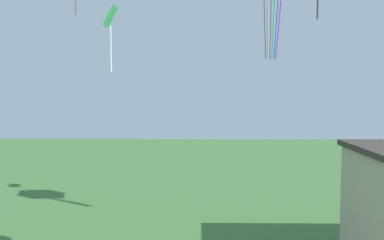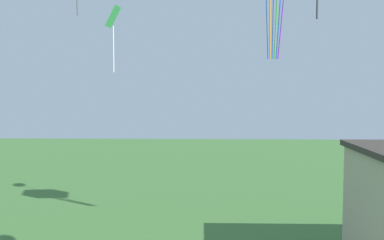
# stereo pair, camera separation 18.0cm
# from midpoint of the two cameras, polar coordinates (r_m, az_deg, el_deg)

# --- Properties ---
(kite_green_diamond) EXTENTS (0.67, 0.88, 3.19)m
(kite_green_diamond) POSITION_cam_midpoint_polar(r_m,az_deg,el_deg) (21.54, -10.23, 12.45)
(kite_green_diamond) COLOR green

